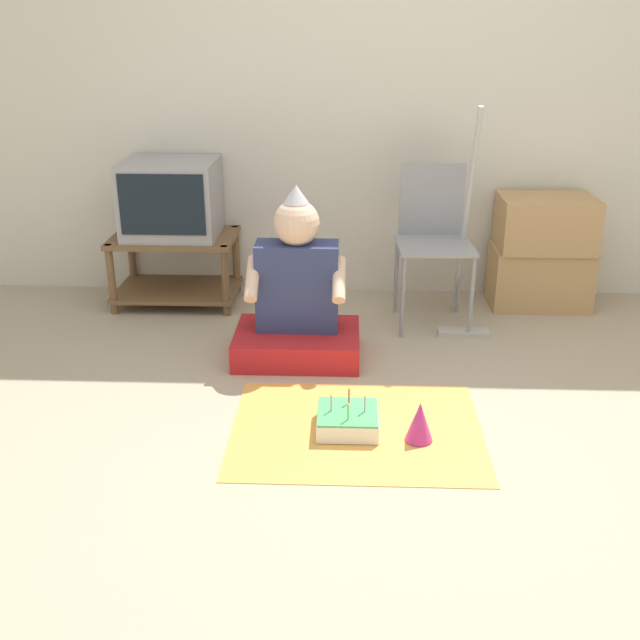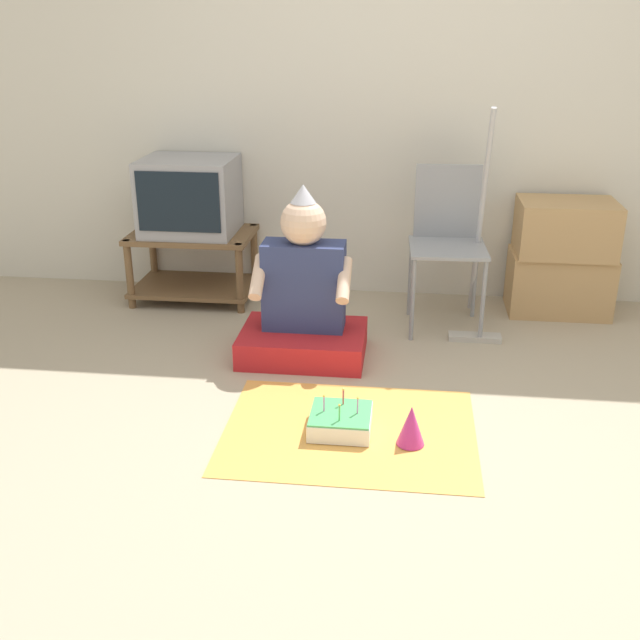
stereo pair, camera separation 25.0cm
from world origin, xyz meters
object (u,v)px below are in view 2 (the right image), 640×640
Objects in this scene: cardboard_box_stack at (562,257)px; person_seated at (303,303)px; party_hat_blue at (411,425)px; tv at (190,196)px; birthday_cake at (341,421)px; folding_chair at (447,235)px; dust_mop at (478,270)px.

person_seated reaches higher than cardboard_box_stack.
person_seated is 5.19× the size of party_hat_blue.
birthday_cake is (1.04, -1.51, -0.59)m from tv.
birthday_cake is at bearing -109.78° from folding_chair.
birthday_cake is (-0.63, -1.16, -0.31)m from dust_mop.
person_seated is 3.44× the size of birthday_cake.
birthday_cake is (-1.14, -1.53, -0.29)m from cardboard_box_stack.
tv is 0.61× the size of folding_chair.
cardboard_box_stack is at bearing 62.31° from party_hat_blue.
dust_mop is 1.31m from party_hat_blue.
birthday_cake is at bearing -118.52° from dust_mop.
tv is 0.61× the size of person_seated.
dust_mop is at bearing 24.46° from person_seated.
birthday_cake is 1.51× the size of party_hat_blue.
party_hat_blue is (0.55, -0.83, -0.19)m from person_seated.
dust_mop reaches higher than party_hat_blue.
dust_mop reaches higher than folding_chair.
party_hat_blue is (0.29, -0.08, 0.04)m from birthday_cake.
folding_chair is 5.19× the size of party_hat_blue.
tv is 1.73m from dust_mop.
person_seated is at bearing -44.02° from tv.
birthday_cake is at bearing -55.36° from tv.
cardboard_box_stack reaches higher than birthday_cake.
dust_mop reaches higher than tv.
cardboard_box_stack is 0.63m from dust_mop.
person_seated is at bearing 109.10° from birthday_cake.
folding_chair is 1.33× the size of cardboard_box_stack.
person_seated is at bearing -155.54° from dust_mop.
folding_chair is 0.72× the size of dust_mop.
folding_chair reaches higher than birthday_cake.
tv is 1.53m from folding_chair.
person_seated is (-0.72, -0.53, -0.23)m from folding_chair.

